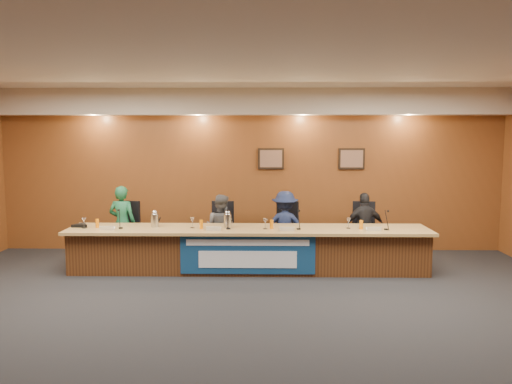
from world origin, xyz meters
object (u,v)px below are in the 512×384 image
banner (248,255)px  office_chair_b (221,234)px  speakerphone (81,225)px  panelist_a (122,223)px  panelist_d (365,227)px  dais_body (248,250)px  office_chair_d (363,235)px  office_chair_a (124,234)px  panelist_b (221,228)px  carafe_left (155,221)px  carafe_mid (228,221)px  panelist_c (285,226)px  office_chair_c (285,234)px

banner → office_chair_b: banner is taller
banner → speakerphone: (-2.88, 0.43, 0.40)m
panelist_a → panelist_d: 4.46m
dais_body → office_chair_d: bearing=20.0°
office_chair_a → office_chair_b: (1.82, 0.00, 0.00)m
panelist_a → banner: bearing=164.1°
panelist_a → panelist_d: (4.46, 0.00, -0.06)m
panelist_b → panelist_d: 2.64m
carafe_left → carafe_mid: bearing=-3.3°
office_chair_a → panelist_d: bearing=14.1°
panelist_d → office_chair_a: panelist_d is taller
banner → panelist_d: panelist_d is taller
panelist_b → carafe_mid: panelist_b is taller
banner → office_chair_a: banner is taller
panelist_a → panelist_c: 3.00m
banner → carafe_left: 1.73m
office_chair_c → office_chair_b: bearing=-164.1°
office_chair_a → carafe_mid: size_ratio=2.06×
panelist_b → speakerphone: panelist_b is taller
dais_body → office_chair_d: size_ratio=12.50×
office_chair_b → carafe_left: carafe_left is taller
dais_body → office_chair_c: dais_body is taller
office_chair_b → carafe_left: size_ratio=2.19×
banner → office_chair_c: (0.65, 1.18, 0.10)m
banner → office_chair_c: size_ratio=4.58×
carafe_mid → speakerphone: bearing=178.7°
banner → carafe_left: size_ratio=10.02×
dais_body → panelist_b: panelist_b is taller
panelist_b → office_chair_d: (2.64, 0.10, -0.14)m
dais_body → speakerphone: 2.91m
office_chair_a → office_chair_b: bearing=15.4°
panelist_c → office_chair_c: (0.00, 0.10, -0.17)m
carafe_left → carafe_mid: size_ratio=0.94×
office_chair_c → office_chair_d: (1.46, 0.00, 0.00)m
carafe_left → panelist_d: bearing=9.8°
panelist_c → office_chair_d: 1.47m
panelist_a → panelist_b: bearing=-171.2°
banner → speakerphone: speakerphone is taller
panelist_d → carafe_left: 3.78m
panelist_d → speakerphone: panelist_d is taller
panelist_d → panelist_b: bearing=-5.7°
panelist_c → panelist_d: size_ratio=1.02×
office_chair_b → office_chair_d: size_ratio=1.00×
office_chair_a → office_chair_b: same height
office_chair_a → office_chair_c: (3.00, 0.00, 0.00)m
panelist_a → office_chair_d: size_ratio=2.91×
panelist_a → carafe_mid: size_ratio=5.99×
dais_body → office_chair_d: (2.11, 0.77, 0.13)m
panelist_d → carafe_mid: size_ratio=5.46×
panelist_d → panelist_c: bearing=-5.7°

